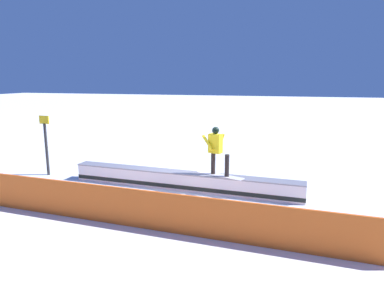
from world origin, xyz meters
The scene contains 5 objects.
ground_plane centered at (0.00, 0.00, 0.00)m, with size 120.00×120.00×0.00m, color white.
grind_box centered at (0.00, 0.00, 0.27)m, with size 7.74×0.90×0.58m.
snowboarder centered at (-1.15, 0.02, 1.41)m, with size 1.59×0.80×1.52m.
safety_fence centered at (0.00, 3.05, 0.48)m, with size 11.25×0.06×0.97m, color orange.
trail_marker centered at (5.35, -0.23, 1.19)m, with size 0.40×0.10×2.24m.
Camera 1 is at (-3.18, 10.07, 3.58)m, focal length 31.50 mm.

